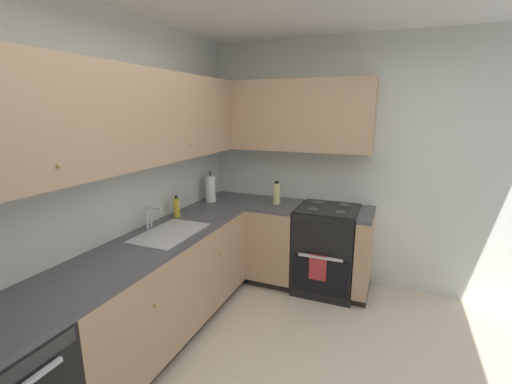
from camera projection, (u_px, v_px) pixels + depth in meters
The scene contains 14 objects.
wall_back at pixel (79, 195), 2.42m from camera, with size 4.19×0.05×2.62m, color silver.
wall_right at pixel (357, 166), 3.68m from camera, with size 0.05×3.37×2.62m, color silver.
lower_cabinets_back at pixel (161, 290), 2.88m from camera, with size 2.07×0.62×0.86m.
countertop_back at pixel (158, 240), 2.77m from camera, with size 3.27×0.60×0.04m, color #4C4C51.
lower_cabinets_right at pixel (295, 246), 3.80m from camera, with size 0.62×1.26×0.86m.
countertop_right at pixel (296, 207), 3.69m from camera, with size 0.60×1.26×0.03m.
oven_range at pixel (327, 248), 3.68m from camera, with size 0.68×0.62×1.05m.
upper_cabinets_back at pixel (119, 119), 2.46m from camera, with size 2.95×0.34×0.73m.
upper_cabinets_right at pixel (286, 116), 3.66m from camera, with size 0.32×1.79×0.73m.
sink at pixel (171, 238), 2.88m from camera, with size 0.64×0.40×0.10m.
faucet at pixel (149, 215), 2.92m from camera, with size 0.07×0.16×0.21m.
soap_bottle at pixel (177, 207), 3.28m from camera, with size 0.06×0.06×0.21m.
paper_towel_roll at pixel (211, 189), 3.82m from camera, with size 0.11×0.11×0.35m.
oil_bottle at pixel (277, 193), 3.74m from camera, with size 0.08×0.08×0.25m.
Camera 1 is at (-1.71, -0.38, 1.90)m, focal length 24.25 mm.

